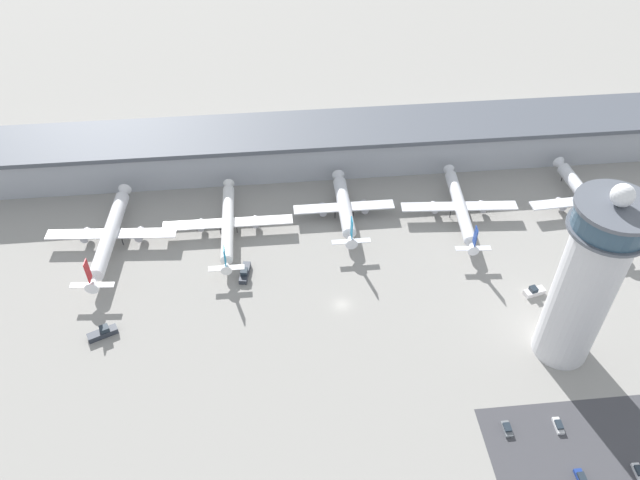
# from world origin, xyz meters

# --- Properties ---
(ground_plane) EXTENTS (1000.00, 1000.00, 0.00)m
(ground_plane) POSITION_xyz_m (0.00, 0.00, 0.00)
(ground_plane) COLOR gray
(terminal_building) EXTENTS (262.96, 25.00, 15.02)m
(terminal_building) POSITION_xyz_m (0.00, 70.00, 7.61)
(terminal_building) COLOR #A3A8B2
(terminal_building) RESTS_ON ground
(control_tower) EXTENTS (18.49, 18.49, 55.15)m
(control_tower) POSITION_xyz_m (56.07, -21.23, 26.66)
(control_tower) COLOR silver
(control_tower) RESTS_ON ground
(parking_lot_surface) EXTENTS (64.00, 40.00, 0.01)m
(parking_lot_surface) POSITION_xyz_m (60.26, -57.20, 0.00)
(parking_lot_surface) COLOR #424247
(parking_lot_surface) RESTS_ON ground
(airplane_gate_alpha) EXTENTS (40.68, 46.21, 14.23)m
(airplane_gate_alpha) POSITION_xyz_m (-68.87, 31.86, 4.73)
(airplane_gate_alpha) COLOR white
(airplane_gate_alpha) RESTS_ON ground
(airplane_gate_bravo) EXTENTS (41.48, 42.46, 12.31)m
(airplane_gate_bravo) POSITION_xyz_m (-32.45, 33.96, 4.25)
(airplane_gate_bravo) COLOR white
(airplane_gate_bravo) RESTS_ON ground
(airplane_gate_charlie) EXTENTS (33.26, 35.90, 13.49)m
(airplane_gate_charlie) POSITION_xyz_m (5.56, 38.31, 4.30)
(airplane_gate_charlie) COLOR silver
(airplane_gate_charlie) RESTS_ON ground
(airplane_gate_delta) EXTENTS (38.40, 42.45, 12.81)m
(airplane_gate_delta) POSITION_xyz_m (43.30, 34.45, 4.56)
(airplane_gate_delta) COLOR silver
(airplane_gate_delta) RESTS_ON ground
(airplane_gate_echo) EXTENTS (38.29, 45.52, 13.71)m
(airplane_gate_echo) POSITION_xyz_m (86.08, 33.10, 4.68)
(airplane_gate_echo) COLOR silver
(airplane_gate_echo) RESTS_ON ground
(service_truck_catering) EXTENTS (6.66, 3.90, 2.75)m
(service_truck_catering) POSITION_xyz_m (56.34, -1.27, 0.95)
(service_truck_catering) COLOR black
(service_truck_catering) RESTS_ON ground
(service_truck_fuel) EXTENTS (3.72, 8.60, 2.85)m
(service_truck_fuel) POSITION_xyz_m (-27.52, 14.68, 0.99)
(service_truck_fuel) COLOR black
(service_truck_fuel) RESTS_ON ground
(service_truck_baggage) EXTENTS (8.38, 5.46, 3.10)m
(service_truck_baggage) POSITION_xyz_m (-66.28, -4.58, 1.08)
(service_truck_baggage) COLOR black
(service_truck_baggage) RESTS_ON ground
(car_grey_coupe) EXTENTS (1.88, 4.59, 1.54)m
(car_grey_coupe) POSITION_xyz_m (47.15, -57.27, 0.60)
(car_grey_coupe) COLOR black
(car_grey_coupe) RESTS_ON ground
(car_navy_sedan) EXTENTS (1.94, 4.44, 1.56)m
(car_navy_sedan) POSITION_xyz_m (60.70, -57.08, 0.61)
(car_navy_sedan) COLOR black
(car_navy_sedan) RESTS_ON ground
(car_maroon_suv) EXTENTS (1.90, 4.16, 1.40)m
(car_maroon_suv) POSITION_xyz_m (34.49, -43.46, 0.54)
(car_maroon_suv) COLOR black
(car_maroon_suv) RESTS_ON ground
(car_silver_sedan) EXTENTS (1.82, 4.41, 1.41)m
(car_silver_sedan) POSITION_xyz_m (47.06, -43.86, 0.54)
(car_silver_sedan) COLOR black
(car_silver_sedan) RESTS_ON ground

